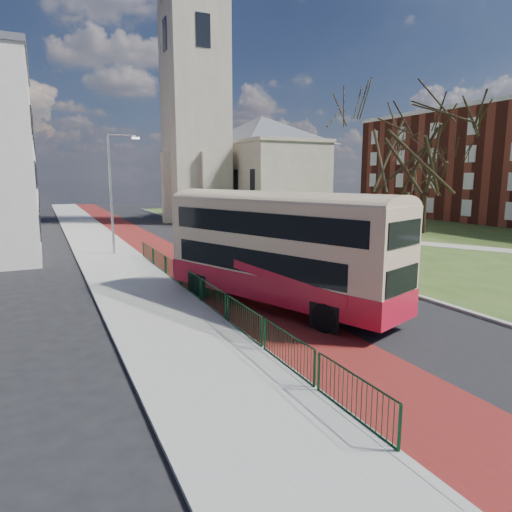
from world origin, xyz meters
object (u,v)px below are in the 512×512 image
winter_tree_near (409,134)px  winter_tree_far (427,165)px  bus (277,245)px  litter_bin (376,257)px  streetlamp (113,187)px

winter_tree_near → winter_tree_far: size_ratio=1.23×
bus → litter_bin: (9.78, 5.53, -2.11)m
streetlamp → bus: bearing=-75.6°
streetlamp → litter_bin: bearing=-36.8°
winter_tree_far → bus: bearing=-146.5°
winter_tree_far → litter_bin: bearing=-143.9°
streetlamp → winter_tree_near: 19.19m
winter_tree_near → bus: bearing=-155.9°
winter_tree_near → litter_bin: 7.51m
winter_tree_far → winter_tree_near: bearing=-139.3°
bus → winter_tree_far: size_ratio=1.22×
bus → litter_bin: bearing=8.9°
winter_tree_near → streetlamp: bearing=145.4°
winter_tree_far → litter_bin: size_ratio=10.34×
streetlamp → bus: 16.53m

